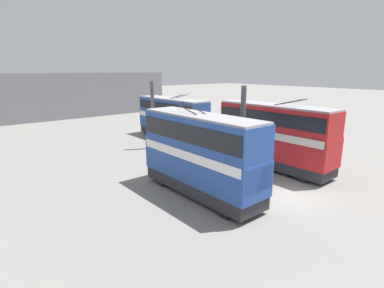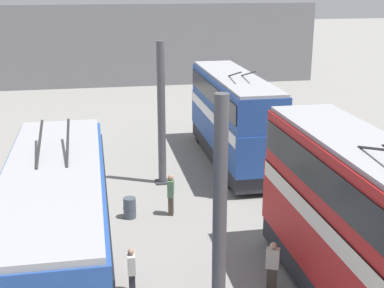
{
  "view_description": "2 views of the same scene",
  "coord_description": "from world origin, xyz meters",
  "px_view_note": "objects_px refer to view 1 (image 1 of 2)",
  "views": [
    {
      "loc": [
        -9.56,
        16.21,
        7.95
      ],
      "look_at": [
        9.06,
        0.72,
        1.93
      ],
      "focal_mm": 28.0,
      "sensor_mm": 36.0,
      "label": 1
    },
    {
      "loc": [
        -8.2,
        3.07,
        9.57
      ],
      "look_at": [
        11.96,
        -0.69,
        3.21
      ],
      "focal_mm": 50.0,
      "sensor_mm": 36.0,
      "label": 2
    }
  ],
  "objects_px": {
    "bus_right_near": "(201,151)",
    "bus_left_far": "(172,116)",
    "oil_drum": "(159,155)",
    "person_aisle_midway": "(174,147)",
    "bus_left_near": "(274,132)",
    "person_aisle_foreground": "(267,181)",
    "person_by_right_row": "(196,167)",
    "person_by_left_row": "(241,157)"
  },
  "relations": [
    {
      "from": "bus_right_near",
      "to": "bus_left_far",
      "type": "bearing_deg",
      "value": -29.83
    },
    {
      "from": "oil_drum",
      "to": "person_aisle_midway",
      "type": "bearing_deg",
      "value": -90.77
    },
    {
      "from": "bus_left_far",
      "to": "oil_drum",
      "type": "height_order",
      "value": "bus_left_far"
    },
    {
      "from": "bus_left_near",
      "to": "person_aisle_foreground",
      "type": "xyz_separation_m",
      "value": [
        -2.96,
        4.72,
        -2.19
      ]
    },
    {
      "from": "person_aisle_foreground",
      "to": "person_by_right_row",
      "type": "relative_size",
      "value": 0.98
    },
    {
      "from": "person_aisle_midway",
      "to": "oil_drum",
      "type": "relative_size",
      "value": 2.03
    },
    {
      "from": "person_aisle_midway",
      "to": "person_by_right_row",
      "type": "bearing_deg",
      "value": 85.6
    },
    {
      "from": "bus_left_far",
      "to": "person_by_left_row",
      "type": "distance_m",
      "value": 12.69
    },
    {
      "from": "bus_right_near",
      "to": "oil_drum",
      "type": "distance_m",
      "value": 9.02
    },
    {
      "from": "person_aisle_midway",
      "to": "bus_left_far",
      "type": "bearing_deg",
      "value": -109.01
    },
    {
      "from": "person_aisle_foreground",
      "to": "person_by_left_row",
      "type": "bearing_deg",
      "value": -132.67
    },
    {
      "from": "bus_left_far",
      "to": "person_by_right_row",
      "type": "height_order",
      "value": "bus_left_far"
    },
    {
      "from": "person_by_left_row",
      "to": "bus_left_near",
      "type": "bearing_deg",
      "value": 75.13
    },
    {
      "from": "bus_left_near",
      "to": "person_by_left_row",
      "type": "xyz_separation_m",
      "value": [
        1.67,
        1.95,
        -2.11
      ]
    },
    {
      "from": "bus_left_near",
      "to": "person_by_right_row",
      "type": "xyz_separation_m",
      "value": [
        2.27,
        6.37,
        -2.17
      ]
    },
    {
      "from": "bus_left_near",
      "to": "bus_right_near",
      "type": "bearing_deg",
      "value": 92.83
    },
    {
      "from": "bus_left_near",
      "to": "bus_right_near",
      "type": "relative_size",
      "value": 1.09
    },
    {
      "from": "person_by_left_row",
      "to": "oil_drum",
      "type": "xyz_separation_m",
      "value": [
        6.26,
        4.08,
        -0.44
      ]
    },
    {
      "from": "bus_left_far",
      "to": "person_by_left_row",
      "type": "relative_size",
      "value": 6.33
    },
    {
      "from": "bus_left_far",
      "to": "oil_drum",
      "type": "distance_m",
      "value": 8.9
    },
    {
      "from": "person_by_left_row",
      "to": "person_by_right_row",
      "type": "height_order",
      "value": "person_by_left_row"
    },
    {
      "from": "bus_left_far",
      "to": "bus_right_near",
      "type": "distance_m",
      "value": 16.71
    },
    {
      "from": "bus_left_far",
      "to": "person_aisle_foreground",
      "type": "relative_size",
      "value": 6.87
    },
    {
      "from": "bus_left_far",
      "to": "person_by_right_row",
      "type": "bearing_deg",
      "value": 151.65
    },
    {
      "from": "person_by_left_row",
      "to": "person_by_right_row",
      "type": "bearing_deg",
      "value": -71.95
    },
    {
      "from": "bus_left_far",
      "to": "bus_right_near",
      "type": "bearing_deg",
      "value": 150.17
    },
    {
      "from": "person_aisle_foreground",
      "to": "oil_drum",
      "type": "relative_size",
      "value": 1.75
    },
    {
      "from": "bus_right_near",
      "to": "person_by_right_row",
      "type": "height_order",
      "value": "bus_right_near"
    },
    {
      "from": "bus_right_near",
      "to": "person_aisle_midway",
      "type": "xyz_separation_m",
      "value": [
        8.32,
        -4.02,
        -2.05
      ]
    },
    {
      "from": "bus_left_far",
      "to": "oil_drum",
      "type": "relative_size",
      "value": 12.0
    },
    {
      "from": "person_aisle_midway",
      "to": "person_by_right_row",
      "type": "height_order",
      "value": "person_aisle_midway"
    },
    {
      "from": "person_by_right_row",
      "to": "bus_right_near",
      "type": "bearing_deg",
      "value": -123.46
    },
    {
      "from": "person_aisle_midway",
      "to": "bus_left_near",
      "type": "bearing_deg",
      "value": 134.32
    },
    {
      "from": "person_aisle_foreground",
      "to": "person_aisle_midway",
      "type": "relative_size",
      "value": 0.86
    },
    {
      "from": "person_by_right_row",
      "to": "oil_drum",
      "type": "distance_m",
      "value": 5.69
    },
    {
      "from": "bus_right_near",
      "to": "person_aisle_midway",
      "type": "distance_m",
      "value": 9.47
    },
    {
      "from": "bus_right_near",
      "to": "person_by_left_row",
      "type": "xyz_separation_m",
      "value": [
        2.09,
        -6.36,
        -2.12
      ]
    },
    {
      "from": "person_by_left_row",
      "to": "person_aisle_foreground",
      "type": "distance_m",
      "value": 5.4
    },
    {
      "from": "person_aisle_foreground",
      "to": "bus_right_near",
      "type": "bearing_deg",
      "value": -47.21
    },
    {
      "from": "person_by_left_row",
      "to": "oil_drum",
      "type": "height_order",
      "value": "person_by_left_row"
    },
    {
      "from": "bus_right_near",
      "to": "person_aisle_foreground",
      "type": "relative_size",
      "value": 5.95
    },
    {
      "from": "bus_left_near",
      "to": "oil_drum",
      "type": "distance_m",
      "value": 10.29
    }
  ]
}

